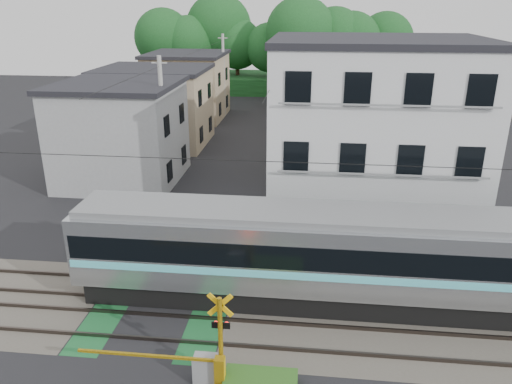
# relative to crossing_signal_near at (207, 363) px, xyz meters

# --- Properties ---
(ground) EXTENTS (120.00, 120.00, 0.00)m
(ground) POSITION_rel_crossing_signal_near_xyz_m (-2.59, 3.65, -0.71)
(ground) COLOR black
(track_bed) EXTENTS (120.00, 120.00, 0.14)m
(track_bed) POSITION_rel_crossing_signal_near_xyz_m (-2.59, 3.65, -0.67)
(track_bed) COLOR #47423A
(track_bed) RESTS_ON ground
(crossing_signal_near) EXTENTS (4.74, 0.65, 3.09)m
(crossing_signal_near) POSITION_rel_crossing_signal_near_xyz_m (0.00, 0.00, 0.00)
(crossing_signal_near) COLOR #F0B30C
(crossing_signal_near) RESTS_ON ground
(crossing_signal_far) EXTENTS (4.74, 0.65, 3.09)m
(crossing_signal_far) POSITION_rel_crossing_signal_near_xyz_m (-5.17, 7.31, 0.00)
(crossing_signal_far) COLOR #F0B30C
(crossing_signal_far) RESTS_ON ground
(apartment_block) EXTENTS (10.20, 8.36, 9.30)m
(apartment_block) POSITION_rel_crossing_signal_near_xyz_m (5.91, 13.15, 3.94)
(apartment_block) COLOR silver
(apartment_block) RESTS_ON ground
(houses_row) EXTENTS (22.07, 31.35, 6.80)m
(houses_row) POSITION_rel_crossing_signal_near_xyz_m (-2.33, 29.57, 2.53)
(houses_row) COLOR #9B9DA0
(houses_row) RESTS_ON ground
(tree_hill) EXTENTS (40.00, 13.68, 11.98)m
(tree_hill) POSITION_rel_crossing_signal_near_xyz_m (-2.60, 52.22, 4.94)
(tree_hill) COLOR #1A4E1F
(tree_hill) RESTS_ON ground
(catenary) EXTENTS (60.00, 5.04, 7.00)m
(catenary) POSITION_rel_crossing_signal_near_xyz_m (3.41, 3.69, 2.98)
(catenary) COLOR #2D2D33
(catenary) RESTS_ON ground
(utility_poles) EXTENTS (7.90, 42.00, 8.00)m
(utility_poles) POSITION_rel_crossing_signal_near_xyz_m (-3.64, 26.66, 3.37)
(utility_poles) COLOR #A5A5A0
(utility_poles) RESTS_ON ground
(pedestrian) EXTENTS (0.69, 0.55, 1.67)m
(pedestrian) POSITION_rel_crossing_signal_near_xyz_m (-1.03, 35.43, 0.12)
(pedestrian) COLOR #31343D
(pedestrian) RESTS_ON ground
(weed_patches) EXTENTS (10.25, 8.80, 0.40)m
(weed_patches) POSITION_rel_crossing_signal_near_xyz_m (-0.83, 3.56, -0.53)
(weed_patches) COLOR #2D5E1E
(weed_patches) RESTS_ON ground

